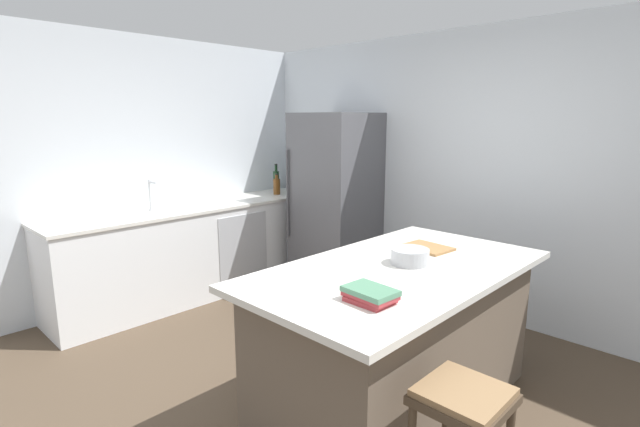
% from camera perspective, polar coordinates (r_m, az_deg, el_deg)
% --- Properties ---
extents(ground_plane, '(7.20, 7.20, 0.00)m').
position_cam_1_polar(ground_plane, '(3.30, -4.62, -21.76)').
color(ground_plane, '#4C3D2D').
extents(wall_rear, '(6.00, 0.10, 2.60)m').
position_cam_1_polar(wall_rear, '(4.59, 16.77, 4.67)').
color(wall_rear, silver).
rests_on(wall_rear, ground_plane).
extents(wall_left, '(0.10, 6.00, 2.60)m').
position_cam_1_polar(wall_left, '(4.91, -24.19, 4.57)').
color(wall_left, silver).
rests_on(wall_left, ground_plane).
extents(counter_run_left, '(0.67, 2.91, 0.94)m').
position_cam_1_polar(counter_run_left, '(5.02, -14.81, -4.33)').
color(counter_run_left, white).
rests_on(counter_run_left, ground_plane).
extents(kitchen_island, '(1.10, 1.98, 0.92)m').
position_cam_1_polar(kitchen_island, '(3.08, 9.30, -14.49)').
color(kitchen_island, brown).
rests_on(kitchen_island, ground_plane).
extents(refrigerator, '(0.78, 0.74, 1.87)m').
position_cam_1_polar(refrigerator, '(5.00, 1.88, 1.43)').
color(refrigerator, '#56565B').
rests_on(refrigerator, ground_plane).
extents(bar_stool, '(0.36, 0.36, 0.69)m').
position_cam_1_polar(bar_stool, '(2.25, 16.95, -22.59)').
color(bar_stool, '#473828').
rests_on(bar_stool, ground_plane).
extents(sink_faucet, '(0.15, 0.05, 0.30)m').
position_cam_1_polar(sink_faucet, '(4.73, -19.94, 2.16)').
color(sink_faucet, silver).
rests_on(sink_faucet, counter_run_left).
extents(gin_bottle, '(0.07, 0.07, 0.33)m').
position_cam_1_polar(gin_bottle, '(5.67, -3.42, 4.02)').
color(gin_bottle, '#8CB79E').
rests_on(gin_bottle, counter_run_left).
extents(olive_oil_bottle, '(0.05, 0.05, 0.35)m').
position_cam_1_polar(olive_oil_bottle, '(5.59, -3.80, 4.02)').
color(olive_oil_bottle, olive).
rests_on(olive_oil_bottle, counter_run_left).
extents(wine_bottle, '(0.07, 0.07, 0.34)m').
position_cam_1_polar(wine_bottle, '(5.61, -5.37, 3.99)').
color(wine_bottle, '#19381E').
rests_on(wine_bottle, counter_run_left).
extents(whiskey_bottle, '(0.08, 0.08, 0.24)m').
position_cam_1_polar(whiskey_bottle, '(5.47, -5.30, 3.36)').
color(whiskey_bottle, brown).
rests_on(whiskey_bottle, counter_run_left).
extents(cookbook_stack, '(0.26, 0.19, 0.07)m').
position_cam_1_polar(cookbook_stack, '(2.35, 6.14, -9.83)').
color(cookbook_stack, '#A83338').
rests_on(cookbook_stack, kitchen_island).
extents(mixing_bowl, '(0.24, 0.24, 0.10)m').
position_cam_1_polar(mixing_bowl, '(2.97, 10.90, -5.15)').
color(mixing_bowl, '#B2B5BA').
rests_on(mixing_bowl, kitchen_island).
extents(cutting_board, '(0.34, 0.27, 0.02)m').
position_cam_1_polar(cutting_board, '(3.33, 12.92, -4.08)').
color(cutting_board, '#9E7042').
rests_on(cutting_board, kitchen_island).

